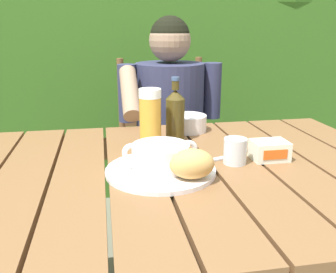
% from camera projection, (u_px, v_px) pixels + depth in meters
% --- Properties ---
extents(dining_table, '(1.31, 0.93, 0.76)m').
position_uv_depth(dining_table, '(186.00, 198.00, 1.05)').
color(dining_table, brown).
rests_on(dining_table, ground_plane).
extents(hedge_backdrop, '(3.83, 0.96, 2.40)m').
position_uv_depth(hedge_backdrop, '(143.00, 42.00, 2.62)').
color(hedge_backdrop, '#35631E').
rests_on(hedge_backdrop, ground_plane).
extents(chair_near_diner, '(0.46, 0.41, 0.98)m').
position_uv_depth(chair_near_diner, '(164.00, 155.00, 1.97)').
color(chair_near_diner, brown).
rests_on(chair_near_diner, ground_plane).
extents(person_eating, '(0.48, 0.47, 1.19)m').
position_uv_depth(person_eating, '(171.00, 124.00, 1.72)').
color(person_eating, '#303351').
rests_on(person_eating, ground_plane).
extents(serving_plate, '(0.30, 0.30, 0.01)m').
position_uv_depth(serving_plate, '(161.00, 170.00, 0.99)').
color(serving_plate, white).
rests_on(serving_plate, dining_table).
extents(soup_bowl, '(0.20, 0.15, 0.08)m').
position_uv_depth(soup_bowl, '(161.00, 156.00, 0.98)').
color(soup_bowl, white).
rests_on(soup_bowl, serving_plate).
extents(bread_roll, '(0.12, 0.09, 0.08)m').
position_uv_depth(bread_roll, '(192.00, 164.00, 0.91)').
color(bread_roll, tan).
rests_on(bread_roll, serving_plate).
extents(beer_glass, '(0.07, 0.07, 0.19)m').
position_uv_depth(beer_glass, '(150.00, 118.00, 1.17)').
color(beer_glass, gold).
rests_on(beer_glass, dining_table).
extents(beer_bottle, '(0.06, 0.06, 0.22)m').
position_uv_depth(beer_bottle, '(175.00, 115.00, 1.24)').
color(beer_bottle, '#443915').
rests_on(beer_bottle, dining_table).
extents(water_glass_small, '(0.07, 0.07, 0.07)m').
position_uv_depth(water_glass_small, '(235.00, 151.00, 1.05)').
color(water_glass_small, silver).
rests_on(water_glass_small, dining_table).
extents(butter_tub, '(0.10, 0.08, 0.06)m').
position_uv_depth(butter_tub, '(269.00, 150.00, 1.08)').
color(butter_tub, white).
rests_on(butter_tub, dining_table).
extents(table_knife, '(0.17, 0.07, 0.01)m').
position_uv_depth(table_knife, '(206.00, 161.00, 1.06)').
color(table_knife, silver).
rests_on(table_knife, dining_table).
extents(diner_bowl, '(0.14, 0.14, 0.06)m').
position_uv_depth(diner_bowl, '(188.00, 123.00, 1.38)').
color(diner_bowl, white).
rests_on(diner_bowl, dining_table).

